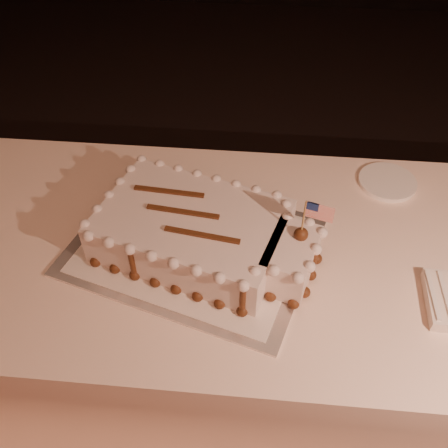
# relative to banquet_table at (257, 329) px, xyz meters

# --- Properties ---
(room_shell) EXTENTS (6.10, 8.10, 2.90)m
(room_shell) POSITION_rel_banquet_table_xyz_m (0.00, -0.60, 1.02)
(room_shell) COLOR black
(room_shell) RESTS_ON ground
(banquet_table) EXTENTS (2.40, 0.80, 0.75)m
(banquet_table) POSITION_rel_banquet_table_xyz_m (0.00, 0.00, 0.00)
(banquet_table) COLOR #FFDCC5
(banquet_table) RESTS_ON ground
(cake_board) EXTENTS (0.69, 0.60, 0.01)m
(cake_board) POSITION_rel_banquet_table_xyz_m (-0.18, -0.01, 0.38)
(cake_board) COLOR silver
(cake_board) RESTS_ON banquet_table
(doily) EXTENTS (0.62, 0.54, 0.00)m
(doily) POSITION_rel_banquet_table_xyz_m (-0.18, -0.01, 0.38)
(doily) COLOR white
(doily) RESTS_ON cake_board
(sheet_cake) EXTENTS (0.59, 0.43, 0.22)m
(sheet_cake) POSITION_rel_banquet_table_xyz_m (-0.15, -0.02, 0.44)
(sheet_cake) COLOR silver
(sheet_cake) RESTS_ON doily
(side_plate) EXTENTS (0.17, 0.17, 0.01)m
(side_plate) POSITION_rel_banquet_table_xyz_m (0.35, 0.29, 0.38)
(side_plate) COLOR white
(side_plate) RESTS_ON banquet_table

